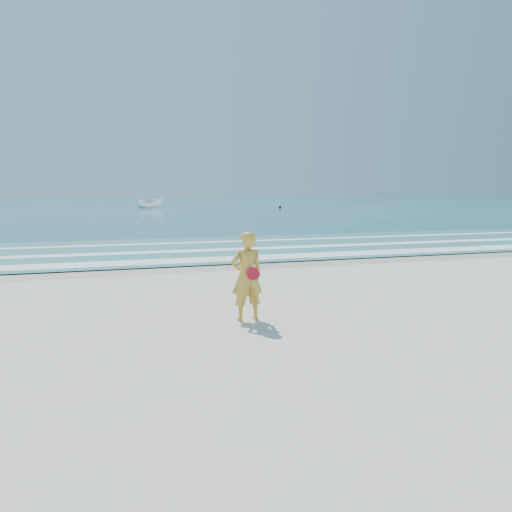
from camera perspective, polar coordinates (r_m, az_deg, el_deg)
name	(u,v)px	position (r m, az deg, el deg)	size (l,w,h in m)	color
ground	(329,336)	(9.53, 8.32, -9.02)	(400.00, 400.00, 0.00)	silver
wet_sand	(220,266)	(17.88, -4.17, -1.10)	(400.00, 2.40, 0.00)	#B2A893
ocean	(120,201)	(113.33, -15.27, 6.03)	(400.00, 190.00, 0.04)	#19727F
shallow	(195,249)	(22.73, -7.02, 0.85)	(400.00, 10.00, 0.01)	#59B7AD
foam_near	(212,259)	(19.13, -5.05, -0.38)	(400.00, 1.40, 0.01)	white
foam_mid	(198,250)	(21.95, -6.65, 0.63)	(400.00, 0.90, 0.01)	white
foam_far	(186,243)	(25.18, -8.03, 1.51)	(400.00, 0.60, 0.01)	white
boat	(151,203)	(71.16, -11.96, 5.95)	(1.47, 3.92, 1.51)	white
buoy	(280,207)	(70.16, 2.75, 5.62)	(0.37, 0.37, 0.37)	black
woman	(247,276)	(10.33, -1.06, -2.32)	(0.71, 0.49, 1.86)	gold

